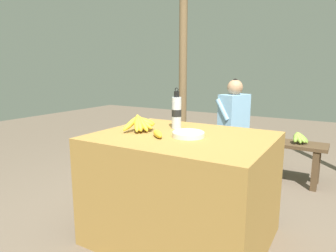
% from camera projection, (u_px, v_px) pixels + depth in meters
% --- Properties ---
extents(ground_plane, '(12.00, 12.00, 0.00)m').
position_uv_depth(ground_plane, '(182.00, 236.00, 2.20)').
color(ground_plane, brown).
extents(market_counter, '(1.18, 0.95, 0.76)m').
position_uv_depth(market_counter, '(182.00, 187.00, 2.13)').
color(market_counter, olive).
rests_on(market_counter, ground_plane).
extents(banana_bunch_ripe, '(0.18, 0.28, 0.13)m').
position_uv_depth(banana_bunch_ripe, '(141.00, 122.00, 2.17)').
color(banana_bunch_ripe, '#4C381E').
rests_on(banana_bunch_ripe, market_counter).
extents(serving_bowl, '(0.22, 0.22, 0.04)m').
position_uv_depth(serving_bowl, '(188.00, 134.00, 1.99)').
color(serving_bowl, silver).
rests_on(serving_bowl, market_counter).
extents(water_bottle, '(0.07, 0.07, 0.31)m').
position_uv_depth(water_bottle, '(177.00, 112.00, 2.26)').
color(water_bottle, silver).
rests_on(water_bottle, market_counter).
extents(loose_banana_front, '(0.15, 0.15, 0.05)m').
position_uv_depth(loose_banana_front, '(158.00, 134.00, 1.98)').
color(loose_banana_front, gold).
rests_on(loose_banana_front, market_counter).
extents(wooden_bench, '(1.39, 0.32, 0.44)m').
position_uv_depth(wooden_bench, '(259.00, 145.00, 3.35)').
color(wooden_bench, '#4C3823').
rests_on(wooden_bench, ground_plane).
extents(seated_vendor, '(0.47, 0.43, 1.10)m').
position_uv_depth(seated_vendor, '(230.00, 119.00, 3.46)').
color(seated_vendor, '#564C60').
rests_on(seated_vendor, ground_plane).
extents(banana_bunch_green, '(0.16, 0.25, 0.13)m').
position_uv_depth(banana_bunch_green, '(299.00, 137.00, 3.12)').
color(banana_bunch_green, '#4C381E').
rests_on(banana_bunch_green, wooden_bench).
extents(support_post_near, '(0.11, 0.11, 2.43)m').
position_uv_depth(support_post_near, '(183.00, 68.00, 4.04)').
color(support_post_near, brown).
rests_on(support_post_near, ground_plane).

